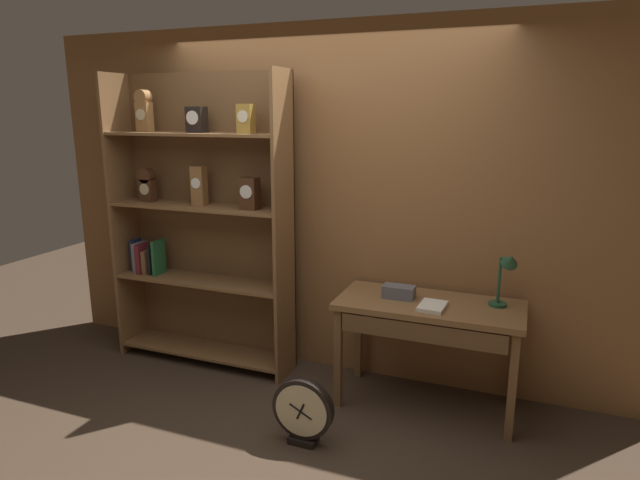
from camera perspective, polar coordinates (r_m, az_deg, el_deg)
The scene contains 8 objects.
ground_plane at distance 3.47m, azimuth -7.12°, elevation -21.49°, with size 10.00×10.00×0.00m, color #3D2D21.
back_wood_panel at distance 4.07m, azimuth 0.93°, elevation 3.81°, with size 4.80×0.05×2.60m, color brown.
bookshelf at distance 4.31m, azimuth -12.54°, elevation 1.74°, with size 1.46×0.34×2.27m.
workbench at distance 3.69m, azimuth 11.32°, elevation -8.00°, with size 1.21×0.56×0.75m.
desk_lamp at distance 3.62m, azimuth 19.04°, elevation -3.19°, with size 0.19×0.19×0.39m.
toolbox_small at distance 3.71m, azimuth 8.29°, elevation -5.42°, with size 0.21×0.12×0.08m, color #595960.
open_repair_manual at distance 3.57m, azimuth 11.75°, elevation -6.83°, with size 0.16×0.22×0.03m, color silver.
round_clock_large at distance 3.43m, azimuth -1.81°, elevation -17.54°, with size 0.38×0.11×0.42m.
Camera 1 is at (1.40, -2.48, 1.98)m, focal length 30.41 mm.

